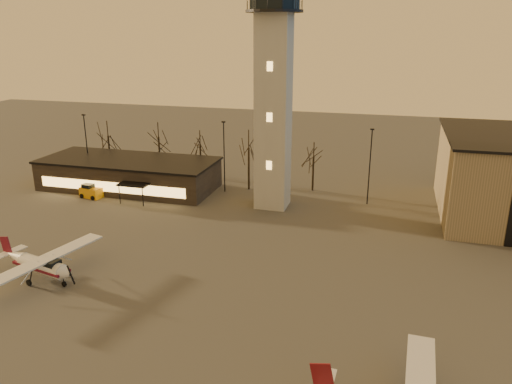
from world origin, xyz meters
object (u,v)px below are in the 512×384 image
Objects in this scene: control_tower at (274,79)px; cessna_rear at (44,269)px; terminal at (129,174)px; service_cart at (91,192)px.

control_tower reaches higher than cessna_rear.
terminal is at bearing 174.85° from control_tower.
cessna_rear reaches higher than service_cart.
control_tower is 9.97× the size of service_cart.
terminal is 7.77× the size of service_cart.
control_tower is at bearing 19.13° from service_cart.
control_tower reaches higher than terminal.
service_cart is (-9.67, 22.29, -0.44)m from cessna_rear.
service_cart is at bearing -172.09° from control_tower.
service_cart is at bearing -118.34° from terminal.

